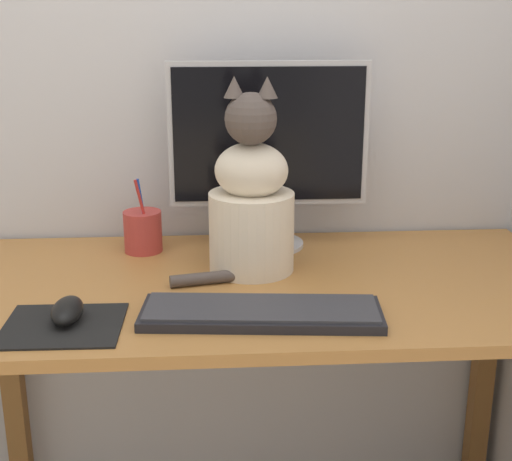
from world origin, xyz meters
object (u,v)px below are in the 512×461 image
cat (251,201)px  monitor (269,146)px  computer_mouse_left (67,311)px  pen_cup (143,231)px  keyboard (261,312)px

cat → monitor: bearing=80.7°
monitor → computer_mouse_left: monitor is taller
computer_mouse_left → pen_cup: (0.11, 0.39, 0.03)m
monitor → computer_mouse_left: bearing=-134.3°
keyboard → computer_mouse_left: computer_mouse_left is taller
pen_cup → computer_mouse_left: bearing=-105.0°
computer_mouse_left → pen_cup: size_ratio=0.62×
cat → computer_mouse_left: bearing=-136.2°
cat → keyboard: bearing=-81.0°
monitor → keyboard: (-0.05, -0.42, -0.23)m
cat → pen_cup: size_ratio=2.34×
computer_mouse_left → cat: bearing=35.6°
keyboard → pen_cup: (-0.25, 0.40, 0.04)m
keyboard → pen_cup: pen_cup is taller
monitor → computer_mouse_left: (-0.40, -0.41, -0.22)m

